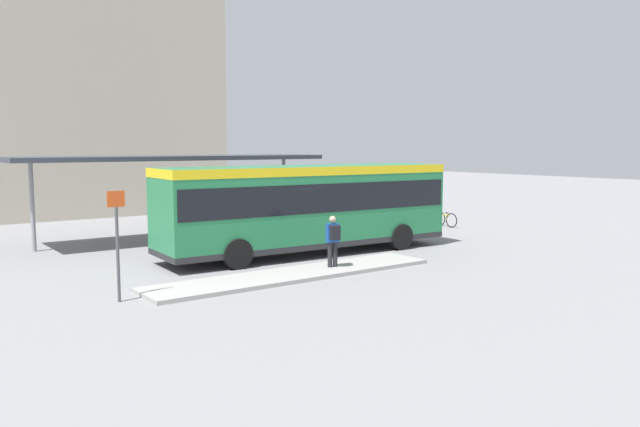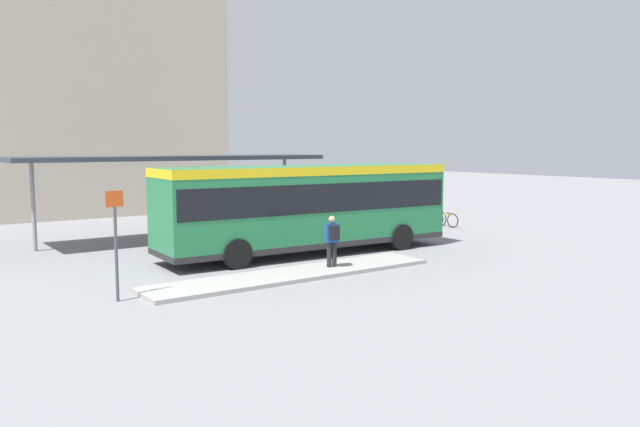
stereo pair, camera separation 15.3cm
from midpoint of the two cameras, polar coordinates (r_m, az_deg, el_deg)
name	(u,v)px [view 1 (the left image)]	position (r m, az deg, el deg)	size (l,w,h in m)	color
ground_plane	(308,254)	(22.73, -1.31, -3.69)	(120.00, 120.00, 0.00)	gray
curb_island	(295,274)	(18.84, -2.52, -5.58)	(9.41, 1.80, 0.12)	#9E9E99
city_bus	(308,203)	(22.49, -1.30, 1.00)	(11.10, 3.09, 3.19)	#237A47
pedestrian_waiting	(333,238)	(19.47, 0.98, -2.25)	(0.43, 0.48, 1.61)	#232328
bicycle_yellow	(444,219)	(30.87, 11.14, -0.52)	(0.48, 1.64, 0.71)	black
bicycle_green	(432,217)	(31.57, 10.10, -0.34)	(0.48, 1.67, 0.72)	black
bicycle_red	(421,215)	(32.25, 9.05, -0.16)	(0.48, 1.75, 0.76)	black
station_shelter	(173,159)	(26.91, -13.48, 4.90)	(13.03, 3.46, 3.50)	#383D47
potted_planter_near_shelter	(315,219)	(27.69, -0.60, -0.51)	(0.82, 0.82, 1.28)	slate
platform_sign	(117,241)	(16.35, -18.30, -2.36)	(0.44, 0.08, 2.80)	#4C4C51
station_building	(12,80)	(42.46, -26.41, 10.88)	(20.80, 14.94, 15.69)	#BCB29E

